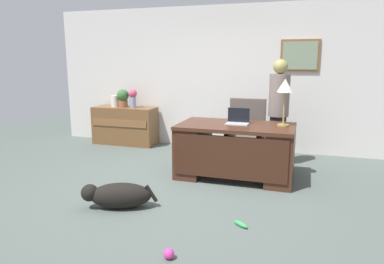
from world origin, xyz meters
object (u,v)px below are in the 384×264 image
at_px(desk, 235,149).
at_px(dog_lying, 118,195).
at_px(dog_toy_ball, 169,254).
at_px(desk_lamp, 285,89).
at_px(person_standing, 278,112).
at_px(credenza, 125,126).
at_px(vase_with_flowers, 133,97).
at_px(armchair, 246,134).
at_px(laptop, 238,120).
at_px(dog_toy_bone, 241,224).
at_px(vase_empty, 115,101).
at_px(potted_plant, 123,97).

relative_size(desk, dog_lying, 1.96).
bearing_deg(dog_toy_ball, desk_lamp, 72.68).
bearing_deg(person_standing, credenza, 168.49).
height_order(vase_with_flowers, dog_toy_ball, vase_with_flowers).
height_order(armchair, laptop, armchair).
bearing_deg(laptop, person_standing, 53.28).
xyz_separation_m(dog_toy_ball, dog_toy_bone, (0.48, 0.80, -0.02)).
relative_size(dog_lying, vase_empty, 3.70).
bearing_deg(laptop, desk, -95.69).
bearing_deg(desk, potted_plant, 151.11).
bearing_deg(desk_lamp, dog_toy_ball, -107.32).
bearing_deg(vase_with_flowers, person_standing, -12.30).
bearing_deg(laptop, dog_toy_bone, -77.70).
distance_m(armchair, desk_lamp, 1.30).
distance_m(credenza, potted_plant, 0.58).
bearing_deg(desk, desk_lamp, 9.71).
xyz_separation_m(armchair, potted_plant, (-2.59, 0.56, 0.48)).
height_order(vase_with_flowers, dog_toy_bone, vase_with_flowers).
xyz_separation_m(armchair, person_standing, (0.52, -0.07, 0.41)).
xyz_separation_m(desk_lamp, dog_toy_ball, (-0.77, -2.46, -1.26)).
bearing_deg(potted_plant, dog_toy_bone, -45.20).
xyz_separation_m(laptop, vase_with_flowers, (-2.37, 1.33, 0.13)).
bearing_deg(dog_lying, vase_empty, 119.88).
relative_size(credenza, person_standing, 0.75).
distance_m(dog_lying, potted_plant, 3.40).
xyz_separation_m(potted_plant, dog_toy_ball, (2.47, -3.77, -0.91)).
height_order(laptop, vase_with_flowers, vase_with_flowers).
distance_m(credenza, laptop, 2.93).
distance_m(dog_lying, dog_toy_ball, 1.28).
relative_size(credenza, dog_lying, 1.53).
height_order(person_standing, vase_empty, person_standing).
relative_size(dog_lying, dog_toy_bone, 4.50).
distance_m(laptop, vase_with_flowers, 2.72).
relative_size(vase_with_flowers, potted_plant, 1.03).
relative_size(desk, person_standing, 0.97).
distance_m(armchair, person_standing, 0.67).
relative_size(armchair, laptop, 3.30).
bearing_deg(dog_toy_ball, laptop, 87.08).
xyz_separation_m(desk_lamp, potted_plant, (-3.23, 1.31, -0.35)).
distance_m(armchair, dog_lying, 2.64).
distance_m(desk, desk_lamp, 1.10).
bearing_deg(desk_lamp, potted_plant, 157.89).
xyz_separation_m(vase_empty, dog_toy_ball, (2.65, -3.77, -0.83)).
height_order(desk, person_standing, person_standing).
bearing_deg(armchair, person_standing, -8.07).
height_order(armchair, potted_plant, potted_plant).
distance_m(armchair, vase_empty, 2.86).
bearing_deg(vase_with_flowers, potted_plant, 180.00).
distance_m(desk, dog_toy_bone, 1.64).
height_order(credenza, vase_with_flowers, vase_with_flowers).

